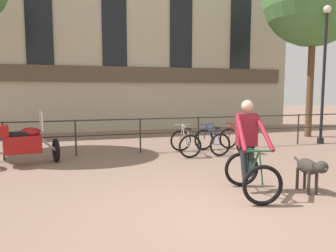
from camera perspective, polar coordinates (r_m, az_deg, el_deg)
ground_plane at (r=5.17m, az=7.52°, el=-15.12°), size 60.00×60.00×0.00m
canal_railing at (r=9.86m, az=-4.85°, el=-0.59°), size 15.05×0.05×1.05m
building_facade at (r=15.70m, az=-9.45°, el=15.30°), size 18.00×0.72×8.78m
cyclist_with_bike at (r=6.15m, az=13.96°, el=-4.38°), size 0.90×1.28×1.70m
dog at (r=6.54m, az=23.55°, el=-6.71°), size 0.29×0.99×0.67m
parked_motorcycle at (r=8.95m, az=-24.11°, el=-2.76°), size 1.81×0.96×1.35m
parked_bicycle_near_lamp at (r=9.60m, az=3.02°, el=-2.87°), size 0.74×1.16×0.86m
parked_bicycle_mid_left at (r=9.91m, az=7.62°, el=-2.62°), size 0.72×1.14×0.86m
parked_bicycle_mid_right at (r=10.29m, az=11.92°, el=-2.38°), size 0.69×1.13×0.86m
street_lamp at (r=12.70m, az=25.55°, el=9.17°), size 0.28×0.28×4.76m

